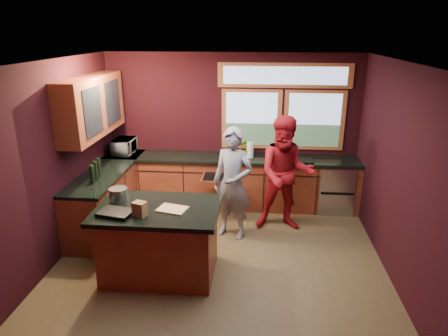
# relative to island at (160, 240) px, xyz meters

# --- Properties ---
(floor) EXTENTS (4.50, 4.50, 0.00)m
(floor) POSITION_rel_island_xyz_m (0.75, 0.54, -0.48)
(floor) COLOR brown
(floor) RESTS_ON ground
(room_shell) EXTENTS (4.52, 4.02, 2.71)m
(room_shell) POSITION_rel_island_xyz_m (0.15, 0.86, 1.32)
(room_shell) COLOR black
(room_shell) RESTS_ON ground
(back_counter) EXTENTS (4.50, 0.64, 0.93)m
(back_counter) POSITION_rel_island_xyz_m (0.94, 2.23, -0.01)
(back_counter) COLOR #5E2516
(back_counter) RESTS_ON floor
(left_counter) EXTENTS (0.64, 2.30, 0.93)m
(left_counter) POSITION_rel_island_xyz_m (-1.20, 1.39, -0.01)
(left_counter) COLOR #5E2516
(left_counter) RESTS_ON floor
(island) EXTENTS (1.55, 1.05, 0.95)m
(island) POSITION_rel_island_xyz_m (0.00, 0.00, 0.00)
(island) COLOR #5E2516
(island) RESTS_ON floor
(person_grey) EXTENTS (0.73, 0.60, 1.73)m
(person_grey) POSITION_rel_island_xyz_m (0.87, 1.10, 0.39)
(person_grey) COLOR slate
(person_grey) RESTS_ON floor
(person_red) EXTENTS (0.91, 0.72, 1.85)m
(person_red) POSITION_rel_island_xyz_m (1.67, 1.43, 0.44)
(person_red) COLOR maroon
(person_red) RESTS_ON floor
(microwave) EXTENTS (0.35, 0.51, 0.28)m
(microwave) POSITION_rel_island_xyz_m (-1.17, 2.24, 0.59)
(microwave) COLOR #999999
(microwave) RESTS_ON left_counter
(potted_plant) EXTENTS (0.30, 0.26, 0.33)m
(potted_plant) POSITION_rel_island_xyz_m (1.01, 2.29, 0.62)
(potted_plant) COLOR #999999
(potted_plant) RESTS_ON back_counter
(paper_towel) EXTENTS (0.12, 0.12, 0.28)m
(paper_towel) POSITION_rel_island_xyz_m (1.09, 2.24, 0.59)
(paper_towel) COLOR white
(paper_towel) RESTS_ON back_counter
(cutting_board) EXTENTS (0.40, 0.33, 0.02)m
(cutting_board) POSITION_rel_island_xyz_m (0.20, -0.05, 0.48)
(cutting_board) COLOR tan
(cutting_board) RESTS_ON island
(stock_pot) EXTENTS (0.24, 0.24, 0.18)m
(stock_pot) POSITION_rel_island_xyz_m (-0.55, 0.15, 0.56)
(stock_pot) COLOR #B9BABE
(stock_pot) RESTS_ON island
(paper_bag) EXTENTS (0.18, 0.16, 0.18)m
(paper_bag) POSITION_rel_island_xyz_m (-0.15, -0.25, 0.56)
(paper_bag) COLOR brown
(paper_bag) RESTS_ON island
(black_tray) EXTENTS (0.45, 0.35, 0.05)m
(black_tray) POSITION_rel_island_xyz_m (-0.45, -0.25, 0.49)
(black_tray) COLOR black
(black_tray) RESTS_ON island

